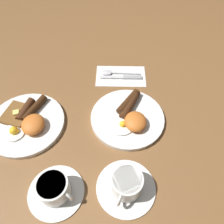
% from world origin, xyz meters
% --- Properties ---
extents(ground_plane, '(3.00, 3.00, 0.00)m').
position_xyz_m(ground_plane, '(0.00, 0.00, 0.00)').
color(ground_plane, brown).
extents(breakfast_plate_near, '(0.26, 0.26, 0.05)m').
position_xyz_m(breakfast_plate_near, '(-0.00, -0.00, 0.01)').
color(breakfast_plate_near, white).
rests_on(breakfast_plate_near, ground_plane).
extents(breakfast_plate_far, '(0.26, 0.26, 0.05)m').
position_xyz_m(breakfast_plate_far, '(-0.01, 0.35, 0.01)').
color(breakfast_plate_far, white).
rests_on(breakfast_plate_far, ground_plane).
extents(teacup_near, '(0.17, 0.17, 0.07)m').
position_xyz_m(teacup_near, '(-0.24, 0.02, 0.03)').
color(teacup_near, white).
rests_on(teacup_near, ground_plane).
extents(teacup_far, '(0.16, 0.16, 0.07)m').
position_xyz_m(teacup_far, '(-0.25, 0.22, 0.03)').
color(teacup_far, white).
rests_on(teacup_far, ground_plane).
extents(napkin, '(0.13, 0.21, 0.01)m').
position_xyz_m(napkin, '(0.22, 0.01, 0.00)').
color(napkin, white).
rests_on(napkin, ground_plane).
extents(knife, '(0.02, 0.17, 0.01)m').
position_xyz_m(knife, '(0.20, 0.00, 0.01)').
color(knife, silver).
rests_on(knife, napkin).
extents(spoon, '(0.03, 0.16, 0.01)m').
position_xyz_m(spoon, '(0.23, 0.05, 0.01)').
color(spoon, silver).
rests_on(spoon, napkin).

